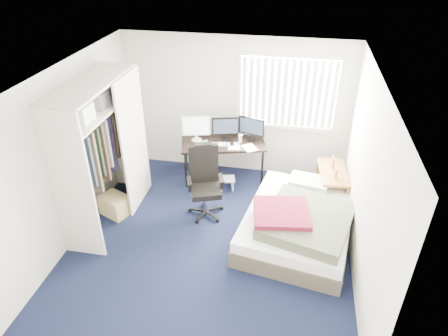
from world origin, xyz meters
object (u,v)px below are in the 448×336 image
object	(u,v)px
office_chair	(205,188)
nightstand	(333,174)
bed	(299,222)
desk	(223,140)

from	to	relation	value
office_chair	nightstand	world-z (taller)	office_chair
nightstand	bed	xyz separation A→B (m)	(-0.49, -1.03, -0.25)
bed	desk	bearing A→B (deg)	133.93
nightstand	desk	bearing A→B (deg)	167.07
office_chair	nightstand	bearing A→B (deg)	18.32
nightstand	bed	world-z (taller)	nightstand
office_chair	bed	xyz separation A→B (m)	(1.49, -0.37, -0.17)
desk	office_chair	world-z (taller)	desk
desk	office_chair	size ratio (longest dim) A/B	1.36
office_chair	bed	distance (m)	1.55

